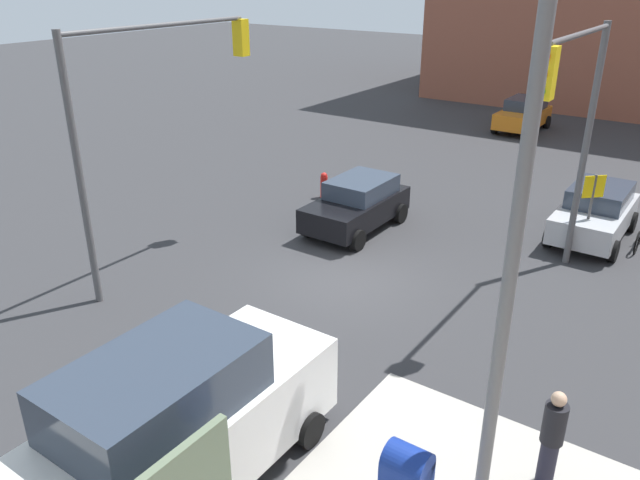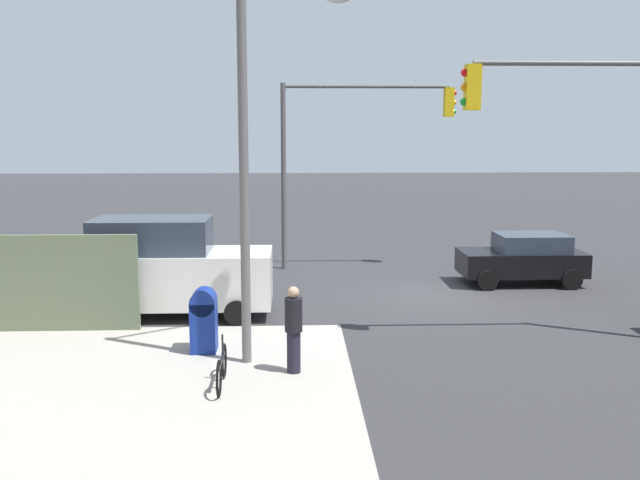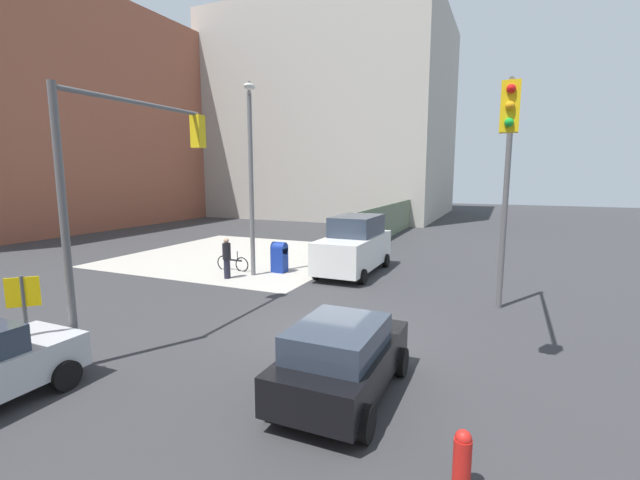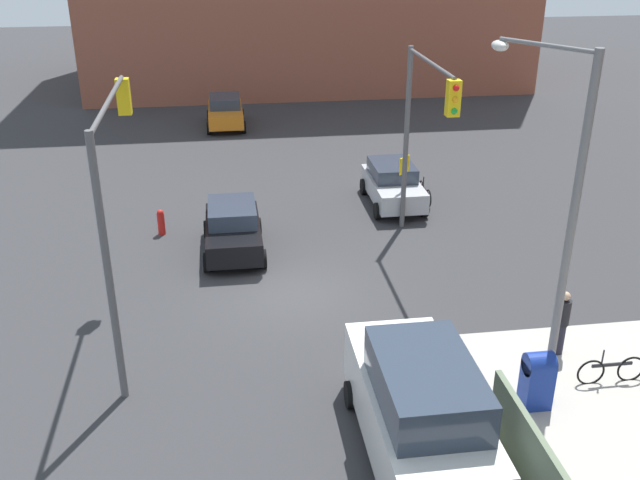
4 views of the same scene
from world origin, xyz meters
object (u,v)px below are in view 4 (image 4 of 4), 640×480
(coupe_silver, at_px, (393,184))
(bicycle_leaning_on_fence, at_px, (611,370))
(van_white_delivery, at_px, (419,409))
(traffic_signal_se_corner, at_px, (114,178))
(bicycle_at_crosswalk, at_px, (425,193))
(pedestrian_crossing, at_px, (562,322))
(street_lamp_corner, at_px, (561,196))
(mailbox_blue, at_px, (537,378))
(hatchback_orange, at_px, (225,111))
(sedan_black, at_px, (233,229))
(traffic_signal_nw_corner, at_px, (423,117))
(fire_hydrant, at_px, (161,222))

(coupe_silver, height_order, bicycle_leaning_on_fence, coupe_silver)
(coupe_silver, bearing_deg, van_white_delivery, -11.30)
(bicycle_leaning_on_fence, bearing_deg, coupe_silver, -168.35)
(traffic_signal_se_corner, distance_m, bicycle_at_crosswalk, 14.45)
(bicycle_at_crosswalk, bearing_deg, pedestrian_crossing, 2.60)
(street_lamp_corner, distance_m, mailbox_blue, 4.19)
(hatchback_orange, distance_m, bicycle_at_crosswalk, 14.43)
(street_lamp_corner, xyz_separation_m, sedan_black, (-8.09, -7.28, -3.86))
(pedestrian_crossing, bearing_deg, traffic_signal_se_corner, 129.54)
(sedan_black, distance_m, bicycle_leaning_on_fence, 12.51)
(coupe_silver, xyz_separation_m, hatchback_orange, (-12.31, -6.29, -0.00))
(street_lamp_corner, distance_m, bicycle_leaning_on_fence, 4.69)
(traffic_signal_nw_corner, xyz_separation_m, street_lamp_corner, (7.48, 1.10, 0.10))
(coupe_silver, relative_size, bicycle_leaning_on_fence, 2.25)
(sedan_black, bearing_deg, street_lamp_corner, 41.98)
(hatchback_orange, bearing_deg, traffic_signal_se_corner, -7.70)
(fire_hydrant, relative_size, pedestrian_crossing, 0.52)
(mailbox_blue, distance_m, van_white_delivery, 3.52)
(traffic_signal_se_corner, relative_size, hatchback_orange, 1.69)
(fire_hydrant, xyz_separation_m, coupe_silver, (-1.72, 8.86, 0.36))
(hatchback_orange, relative_size, van_white_delivery, 0.71)
(traffic_signal_nw_corner, xyz_separation_m, coupe_silver, (-4.13, 0.16, -3.76))
(mailbox_blue, xyz_separation_m, pedestrian_crossing, (-2.00, 1.50, 0.18))
(street_lamp_corner, bearing_deg, mailbox_blue, -24.54)
(street_lamp_corner, bearing_deg, bicycle_leaning_on_fence, 66.08)
(pedestrian_crossing, xyz_separation_m, bicycle_at_crosswalk, (-11.00, -0.50, -0.60))
(pedestrian_crossing, height_order, bicycle_at_crosswalk, pedestrian_crossing)
(pedestrian_crossing, xyz_separation_m, bicycle_leaning_on_fence, (1.40, 0.70, -0.60))
(pedestrian_crossing, relative_size, bicycle_leaning_on_fence, 1.03)
(hatchback_orange, distance_m, van_white_delivery, 26.83)
(traffic_signal_nw_corner, bearing_deg, sedan_black, -95.62)
(street_lamp_corner, bearing_deg, van_white_delivery, -54.73)
(coupe_silver, bearing_deg, traffic_signal_se_corner, -45.95)
(traffic_signal_se_corner, bearing_deg, mailbox_blue, 66.85)
(mailbox_blue, distance_m, hatchback_orange, 26.09)
(mailbox_blue, bearing_deg, street_lamp_corner, 155.46)
(mailbox_blue, distance_m, coupe_silver, 12.92)
(traffic_signal_se_corner, distance_m, fire_hydrant, 8.28)
(fire_hydrant, xyz_separation_m, bicycle_at_crosswalk, (-1.80, 10.20, -0.14))
(traffic_signal_se_corner, bearing_deg, street_lamp_corner, 74.75)
(coupe_silver, distance_m, sedan_black, 7.25)
(traffic_signal_se_corner, relative_size, bicycle_leaning_on_fence, 3.71)
(bicycle_leaning_on_fence, bearing_deg, mailbox_blue, -74.72)
(van_white_delivery, bearing_deg, bicycle_at_crosswalk, 163.72)
(bicycle_leaning_on_fence, distance_m, bicycle_at_crosswalk, 12.46)
(traffic_signal_se_corner, relative_size, mailbox_blue, 4.55)
(pedestrian_crossing, bearing_deg, sedan_black, 98.03)
(traffic_signal_nw_corner, height_order, coupe_silver, traffic_signal_nw_corner)
(van_white_delivery, distance_m, pedestrian_crossing, 5.80)
(pedestrian_crossing, bearing_deg, fire_hydrant, 99.47)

